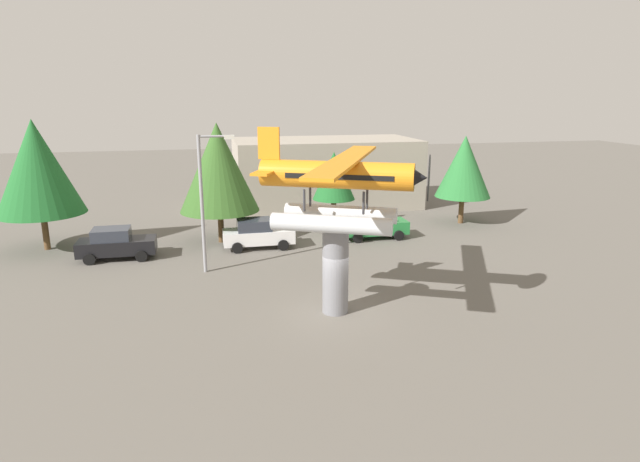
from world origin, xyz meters
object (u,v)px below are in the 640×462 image
object	(u,v)px
display_pedestal	(335,270)
tree_center_back	(334,176)
tree_west	(37,167)
car_mid_white	(258,234)
car_far_green	(373,225)
floatplane_monument	(339,187)
tree_far_east	(464,167)
storefront_building	(325,172)
tree_east	(218,167)
car_near_black	(116,244)
streetlight_primary	(206,193)

from	to	relation	value
display_pedestal	tree_center_back	xyz separation A→B (m)	(3.42, 14.17, 1.74)
display_pedestal	tree_west	bearing A→B (deg)	138.41
tree_west	tree_center_back	xyz separation A→B (m)	(17.91, 1.31, -1.29)
car_mid_white	car_far_green	size ratio (longest dim) A/B	1.00
floatplane_monument	tree_far_east	bearing A→B (deg)	72.82
storefront_building	tree_east	world-z (taller)	tree_east
floatplane_monument	car_mid_white	bearing A→B (deg)	127.59
tree_west	tree_far_east	bearing A→B (deg)	1.71
tree_east	car_near_black	bearing A→B (deg)	-158.91
tree_east	storefront_building	bearing A→B (deg)	47.52
storefront_building	tree_center_back	bearing A→B (deg)	-98.81
car_far_green	tree_east	bearing A→B (deg)	173.00
car_far_green	streetlight_primary	size ratio (longest dim) A/B	0.59
car_near_black	streetlight_primary	distance (m)	6.93
streetlight_primary	floatplane_monument	bearing A→B (deg)	-51.74
car_far_green	tree_far_east	world-z (taller)	tree_far_east
car_mid_white	streetlight_primary	world-z (taller)	streetlight_primary
car_far_green	tree_east	size ratio (longest dim) A/B	0.57
car_far_green	storefront_building	distance (m)	11.06
streetlight_primary	storefront_building	size ratio (longest dim) A/B	0.49
car_near_black	storefront_building	size ratio (longest dim) A/B	0.29
streetlight_primary	tree_center_back	world-z (taller)	streetlight_primary
floatplane_monument	car_near_black	world-z (taller)	floatplane_monument
display_pedestal	tree_center_back	distance (m)	14.68
floatplane_monument	storefront_building	size ratio (longest dim) A/B	0.68
tree_west	floatplane_monument	bearing A→B (deg)	-41.49
car_near_black	tree_center_back	size ratio (longest dim) A/B	0.80
floatplane_monument	tree_center_back	size ratio (longest dim) A/B	1.88
tree_center_back	tree_far_east	size ratio (longest dim) A/B	0.85
streetlight_primary	storefront_building	world-z (taller)	streetlight_primary
storefront_building	tree_east	size ratio (longest dim) A/B	1.98
display_pedestal	floatplane_monument	size ratio (longest dim) A/B	0.38
floatplane_monument	tree_far_east	xyz separation A→B (m)	(12.55, 13.73, -1.37)
tree_east	car_mid_white	bearing A→B (deg)	-40.93
car_near_black	tree_center_back	world-z (taller)	tree_center_back
display_pedestal	car_mid_white	bearing A→B (deg)	101.77
floatplane_monument	car_near_black	size ratio (longest dim) A/B	2.35
tree_east	tree_far_east	bearing A→B (deg)	4.70
floatplane_monument	car_far_green	bearing A→B (deg)	90.42
floatplane_monument	car_far_green	world-z (taller)	floatplane_monument
tree_west	tree_center_back	distance (m)	18.00
tree_east	car_far_green	bearing A→B (deg)	-7.00
car_near_black	car_mid_white	xyz separation A→B (m)	(7.99, 0.48, 0.00)
storefront_building	streetlight_primary	bearing A→B (deg)	-122.33
display_pedestal	car_near_black	xyz separation A→B (m)	(-10.17, 10.00, -0.99)
display_pedestal	tree_east	bearing A→B (deg)	109.15
storefront_building	tree_far_east	world-z (taller)	tree_far_east
floatplane_monument	tree_far_east	world-z (taller)	floatplane_monument
car_mid_white	tree_east	world-z (taller)	tree_east
tree_west	tree_center_back	bearing A→B (deg)	4.18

